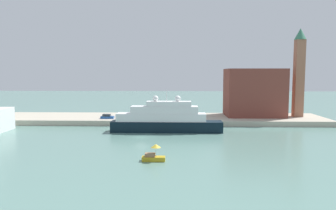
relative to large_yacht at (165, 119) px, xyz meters
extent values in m
plane|color=slate|center=(-5.52, -7.65, -3.28)|extent=(400.00, 400.00, 0.00)
cube|color=#B7AD99|center=(-5.52, 18.20, -2.49)|extent=(110.00, 19.69, 1.59)
cube|color=black|center=(0.45, 0.00, -1.86)|extent=(29.21, 4.54, 2.84)
cube|color=white|center=(-1.01, 0.00, 0.60)|extent=(23.37, 4.18, 2.09)
cube|color=white|center=(-0.14, 0.00, 2.59)|extent=(17.52, 3.81, 1.88)
cube|color=white|center=(1.03, 0.00, 4.17)|extent=(11.68, 3.45, 1.28)
cylinder|color=silver|center=(0.45, 0.00, 6.38)|extent=(0.16, 0.16, 3.13)
sphere|color=white|center=(3.37, 0.00, 5.56)|extent=(1.50, 1.50, 1.50)
sphere|color=white|center=(-2.47, 0.00, 5.56)|extent=(1.50, 1.50, 1.50)
cube|color=#B7991E|center=(-0.86, -28.31, -2.89)|extent=(4.09, 1.51, 0.80)
cube|color=#8C6647|center=(-1.47, -28.31, -2.19)|extent=(1.80, 1.21, 0.60)
cylinder|color=#B2B2B2|center=(-0.45, -28.31, -1.67)|extent=(0.06, 0.06, 1.64)
cone|color=gold|center=(-0.45, -28.31, -0.55)|extent=(1.73, 1.73, 0.61)
cube|color=brown|center=(28.06, 20.88, 5.93)|extent=(18.10, 13.22, 15.26)
cube|color=#9E664C|center=(41.71, 19.47, 10.46)|extent=(2.83, 2.83, 24.32)
cone|color=#387A5B|center=(41.71, 19.47, 24.37)|extent=(3.68, 3.68, 3.50)
cube|color=#1E4C99|center=(-18.19, 13.11, -1.35)|extent=(3.99, 1.79, 0.70)
cube|color=#262D33|center=(-18.39, 13.11, -0.66)|extent=(2.39, 1.61, 0.67)
cylinder|color=maroon|center=(-14.61, 12.34, -1.01)|extent=(0.36, 0.36, 1.37)
sphere|color=tan|center=(-14.61, 12.34, -0.21)|extent=(0.24, 0.24, 0.24)
cylinder|color=black|center=(2.41, 10.05, -1.26)|extent=(0.52, 0.52, 0.87)
camera|label=1|loc=(3.38, -83.24, 12.14)|focal=34.15mm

